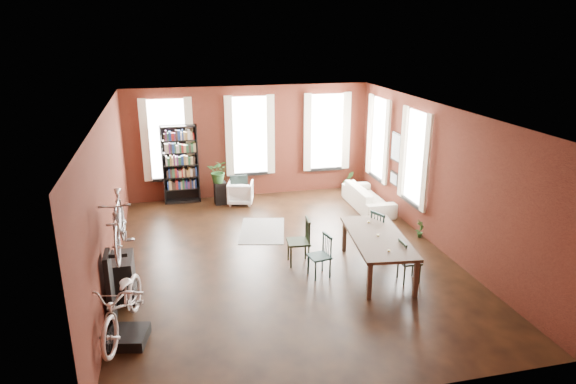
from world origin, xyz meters
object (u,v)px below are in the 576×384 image
object	(u,v)px
bicycle_floor	(120,277)
dining_chair_d	(383,231)
dining_chair_a	(319,256)
dining_chair_c	(409,261)
white_armchair	(240,191)
cream_sofa	(368,194)
console_table	(123,277)
bike_trainer	(128,337)
plant_stand	(220,193)
dining_table	(377,254)
bookshelf	(181,164)
dining_chair_b	(298,242)

from	to	relation	value
bicycle_floor	dining_chair_d	bearing A→B (deg)	35.77
dining_chair_a	dining_chair_d	xyz separation A→B (m)	(1.71, 0.82, 0.04)
dining_chair_c	white_armchair	distance (m)	5.91
cream_sofa	console_table	world-z (taller)	cream_sofa
bike_trainer	console_table	distance (m)	1.55
console_table	plant_stand	distance (m)	5.31
dining_table	bookshelf	world-z (taller)	bookshelf
white_armchair	console_table	bearing A→B (deg)	72.58
console_table	bicycle_floor	xyz separation A→B (m)	(0.12, -1.50, 0.75)
dining_chair_d	white_armchair	world-z (taller)	dining_chair_d
dining_chair_c	dining_chair_a	bearing A→B (deg)	71.91
dining_chair_a	cream_sofa	world-z (taller)	dining_chair_a
dining_chair_c	console_table	size ratio (longest dim) A/B	1.06
bicycle_floor	white_armchair	bearing A→B (deg)	78.76
console_table	white_armchair	bearing A→B (deg)	58.48
dining_table	bookshelf	distance (m)	6.52
dining_chair_c	dining_table	bearing A→B (deg)	44.11
bicycle_floor	bookshelf	bearing A→B (deg)	92.92
dining_chair_d	console_table	distance (m)	5.53
dining_chair_b	bike_trainer	size ratio (longest dim) A/B	1.62
dining_chair_d	bookshelf	bearing A→B (deg)	19.12
dining_chair_c	white_armchair	bearing A→B (deg)	27.34
dining_chair_a	dining_chair_b	xyz separation A→B (m)	(-0.26, 0.65, 0.06)
white_armchair	console_table	distance (m)	5.48
dining_table	white_armchair	size ratio (longest dim) A/B	3.27
dining_chair_c	console_table	xyz separation A→B (m)	(-5.43, 0.65, -0.03)
dining_chair_b	console_table	size ratio (longest dim) A/B	1.25
dining_chair_a	dining_chair_d	world-z (taller)	dining_chair_d
white_armchair	cream_sofa	distance (m)	3.56
dining_chair_a	bookshelf	xyz separation A→B (m)	(-2.48, 5.25, 0.67)
dining_chair_b	dining_chair_d	size ratio (longest dim) A/B	1.05
dining_chair_d	plant_stand	size ratio (longest dim) A/B	1.49
dining_chair_d	console_table	bearing A→B (deg)	73.74
bike_trainer	bicycle_floor	bearing A→B (deg)	139.16
dining_chair_b	white_armchair	size ratio (longest dim) A/B	1.41
dining_chair_d	cream_sofa	xyz separation A→B (m)	(0.76, 2.73, -0.07)
cream_sofa	white_armchair	bearing A→B (deg)	70.73
dining_chair_a	bicycle_floor	size ratio (longest dim) A/B	0.45
dining_chair_b	dining_chair_c	world-z (taller)	dining_chair_b
plant_stand	console_table	bearing A→B (deg)	-115.82
cream_sofa	bicycle_floor	world-z (taller)	bicycle_floor
dining_table	white_armchair	bearing A→B (deg)	120.52
dining_chair_c	console_table	world-z (taller)	dining_chair_c
dining_chair_b	dining_chair_a	bearing A→B (deg)	27.10
dining_chair_b	bookshelf	size ratio (longest dim) A/B	0.45
bicycle_floor	console_table	bearing A→B (deg)	107.44
dining_table	dining_chair_a	distance (m)	1.20
dining_chair_b	bike_trainer	world-z (taller)	dining_chair_b
bookshelf	white_armchair	xyz separation A→B (m)	(1.59, -0.52, -0.75)
dining_chair_a	console_table	distance (m)	3.76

